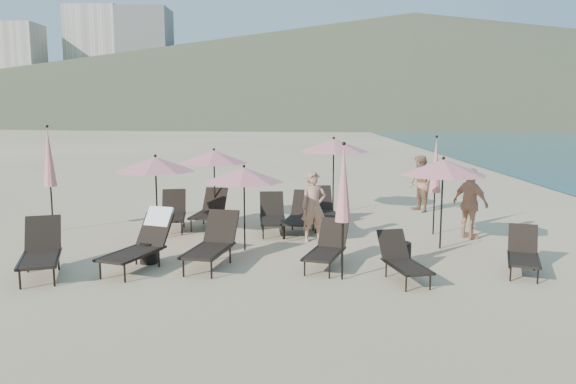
{
  "coord_description": "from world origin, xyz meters",
  "views": [
    {
      "loc": [
        -0.36,
        -11.18,
        3.24
      ],
      "look_at": [
        -0.69,
        3.5,
        1.1
      ],
      "focal_mm": 35.0,
      "sensor_mm": 36.0,
      "label": 1
    }
  ],
  "objects_px": {
    "beachgoer_a": "(314,207)",
    "lounger_9": "(301,215)",
    "lounger_8": "(273,215)",
    "umbrella_closed_2": "(49,158)",
    "umbrella_open_2": "(443,167)",
    "lounger_4": "(402,259)",
    "lounger_2": "(212,243)",
    "lounger_7": "(210,210)",
    "umbrella_closed_1": "(436,166)",
    "lounger_1": "(142,241)",
    "lounger_6": "(173,212)",
    "lounger_3": "(327,247)",
    "lounger_5": "(523,253)",
    "lounger_0": "(41,251)",
    "umbrella_closed_0": "(343,185)",
    "umbrella_open_4": "(334,146)",
    "umbrella_open_1": "(244,175)",
    "umbrella_open_3": "(214,157)",
    "side_table_0": "(149,253)",
    "umbrella_open_0": "(155,164)",
    "lounger_10": "(322,209)",
    "beachgoer_b": "(420,184)",
    "beachgoer_c": "(470,204)",
    "side_table_1": "(403,253)"
  },
  "relations": [
    {
      "from": "side_table_1",
      "to": "lounger_2",
      "type": "bearing_deg",
      "value": -175.31
    },
    {
      "from": "lounger_4",
      "to": "umbrella_open_4",
      "type": "distance_m",
      "value": 7.43
    },
    {
      "from": "lounger_1",
      "to": "lounger_2",
      "type": "height_order",
      "value": "lounger_1"
    },
    {
      "from": "umbrella_open_0",
      "to": "umbrella_closed_1",
      "type": "relative_size",
      "value": 0.83
    },
    {
      "from": "lounger_9",
      "to": "side_table_0",
      "type": "height_order",
      "value": "lounger_9"
    },
    {
      "from": "lounger_4",
      "to": "umbrella_open_1",
      "type": "bearing_deg",
      "value": 131.59
    },
    {
      "from": "lounger_7",
      "to": "umbrella_closed_1",
      "type": "bearing_deg",
      "value": -0.79
    },
    {
      "from": "lounger_2",
      "to": "beachgoer_c",
      "type": "distance_m",
      "value": 6.72
    },
    {
      "from": "beachgoer_a",
      "to": "lounger_9",
      "type": "bearing_deg",
      "value": 96.03
    },
    {
      "from": "lounger_0",
      "to": "lounger_10",
      "type": "distance_m",
      "value": 7.5
    },
    {
      "from": "lounger_2",
      "to": "umbrella_closed_1",
      "type": "height_order",
      "value": "umbrella_closed_1"
    },
    {
      "from": "lounger_6",
      "to": "lounger_7",
      "type": "distance_m",
      "value": 1.03
    },
    {
      "from": "side_table_0",
      "to": "umbrella_closed_2",
      "type": "bearing_deg",
      "value": 137.85
    },
    {
      "from": "lounger_0",
      "to": "lounger_8",
      "type": "distance_m",
      "value": 5.98
    },
    {
      "from": "umbrella_open_1",
      "to": "lounger_8",
      "type": "bearing_deg",
      "value": 74.24
    },
    {
      "from": "lounger_2",
      "to": "beachgoer_b",
      "type": "xyz_separation_m",
      "value": [
        5.69,
        6.53,
        0.41
      ]
    },
    {
      "from": "umbrella_closed_2",
      "to": "side_table_0",
      "type": "height_order",
      "value": "umbrella_closed_2"
    },
    {
      "from": "lounger_8",
      "to": "beachgoer_c",
      "type": "relative_size",
      "value": 0.99
    },
    {
      "from": "umbrella_open_1",
      "to": "beachgoer_a",
      "type": "distance_m",
      "value": 2.08
    },
    {
      "from": "lounger_4",
      "to": "umbrella_open_3",
      "type": "distance_m",
      "value": 7.26
    },
    {
      "from": "lounger_2",
      "to": "lounger_8",
      "type": "distance_m",
      "value": 3.51
    },
    {
      "from": "lounger_8",
      "to": "side_table_0",
      "type": "relative_size",
      "value": 3.95
    },
    {
      "from": "lounger_6",
      "to": "lounger_10",
      "type": "bearing_deg",
      "value": -3.47
    },
    {
      "from": "lounger_0",
      "to": "lounger_7",
      "type": "relative_size",
      "value": 1.08
    },
    {
      "from": "lounger_2",
      "to": "umbrella_closed_0",
      "type": "relative_size",
      "value": 0.73
    },
    {
      "from": "lounger_2",
      "to": "lounger_9",
      "type": "relative_size",
      "value": 1.01
    },
    {
      "from": "lounger_3",
      "to": "lounger_6",
      "type": "height_order",
      "value": "lounger_6"
    },
    {
      "from": "umbrella_open_1",
      "to": "umbrella_open_2",
      "type": "xyz_separation_m",
      "value": [
        4.61,
        0.24,
        0.16
      ]
    },
    {
      "from": "lounger_3",
      "to": "lounger_5",
      "type": "distance_m",
      "value": 3.94
    },
    {
      "from": "lounger_6",
      "to": "beachgoer_a",
      "type": "distance_m",
      "value": 4.1
    },
    {
      "from": "lounger_1",
      "to": "umbrella_closed_1",
      "type": "height_order",
      "value": "umbrella_closed_1"
    },
    {
      "from": "lounger_2",
      "to": "umbrella_closed_2",
      "type": "height_order",
      "value": "umbrella_closed_2"
    },
    {
      "from": "lounger_0",
      "to": "beachgoer_a",
      "type": "distance_m",
      "value": 6.26
    },
    {
      "from": "lounger_1",
      "to": "umbrella_closed_1",
      "type": "bearing_deg",
      "value": 46.14
    },
    {
      "from": "umbrella_open_4",
      "to": "umbrella_open_3",
      "type": "bearing_deg",
      "value": -155.09
    },
    {
      "from": "umbrella_open_3",
      "to": "umbrella_closed_0",
      "type": "xyz_separation_m",
      "value": [
        3.3,
        -5.54,
        -0.07
      ]
    },
    {
      "from": "lounger_6",
      "to": "lounger_0",
      "type": "bearing_deg",
      "value": -119.23
    },
    {
      "from": "lounger_8",
      "to": "umbrella_open_0",
      "type": "distance_m",
      "value": 3.34
    },
    {
      "from": "umbrella_open_2",
      "to": "beachgoer_c",
      "type": "relative_size",
      "value": 1.21
    },
    {
      "from": "lounger_1",
      "to": "lounger_9",
      "type": "relative_size",
      "value": 1.03
    },
    {
      "from": "lounger_7",
      "to": "umbrella_closed_0",
      "type": "xyz_separation_m",
      "value": [
        3.37,
        -4.98,
        1.38
      ]
    },
    {
      "from": "lounger_6",
      "to": "lounger_9",
      "type": "relative_size",
      "value": 0.95
    },
    {
      "from": "umbrella_open_4",
      "to": "umbrella_closed_1",
      "type": "relative_size",
      "value": 0.93
    },
    {
      "from": "lounger_7",
      "to": "lounger_10",
      "type": "bearing_deg",
      "value": 8.14
    },
    {
      "from": "lounger_4",
      "to": "umbrella_open_2",
      "type": "height_order",
      "value": "umbrella_open_2"
    },
    {
      "from": "lounger_8",
      "to": "umbrella_closed_2",
      "type": "xyz_separation_m",
      "value": [
        -5.94,
        -0.03,
        1.52
      ]
    },
    {
      "from": "umbrella_open_0",
      "to": "umbrella_closed_1",
      "type": "height_order",
      "value": "umbrella_closed_1"
    },
    {
      "from": "umbrella_open_2",
      "to": "umbrella_closed_2",
      "type": "relative_size",
      "value": 0.76
    },
    {
      "from": "lounger_8",
      "to": "umbrella_closed_0",
      "type": "bearing_deg",
      "value": -74.88
    },
    {
      "from": "umbrella_closed_0",
      "to": "lounger_6",
      "type": "bearing_deg",
      "value": 133.27
    }
  ]
}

